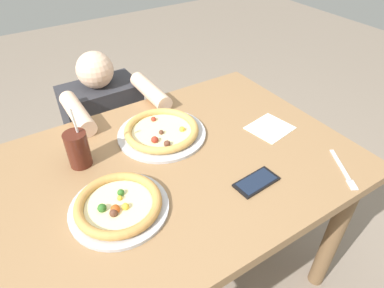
{
  "coord_description": "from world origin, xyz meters",
  "views": [
    {
      "loc": [
        -0.44,
        -0.78,
        1.53
      ],
      "look_at": [
        0.07,
        0.02,
        0.78
      ],
      "focal_mm": 31.29,
      "sensor_mm": 36.0,
      "label": 1
    }
  ],
  "objects_px": {
    "cell_phone": "(256,182)",
    "pizza_near": "(119,205)",
    "fork": "(344,171)",
    "pizza_far": "(162,131)",
    "drink_cup_colored": "(78,149)",
    "diner_seated": "(109,142)"
  },
  "relations": [
    {
      "from": "cell_phone",
      "to": "pizza_near",
      "type": "bearing_deg",
      "value": 162.12
    },
    {
      "from": "pizza_near",
      "to": "cell_phone",
      "type": "bearing_deg",
      "value": -17.88
    },
    {
      "from": "fork",
      "to": "cell_phone",
      "type": "bearing_deg",
      "value": 157.74
    },
    {
      "from": "pizza_far",
      "to": "cell_phone",
      "type": "bearing_deg",
      "value": -71.13
    },
    {
      "from": "cell_phone",
      "to": "drink_cup_colored",
      "type": "bearing_deg",
      "value": 138.37
    },
    {
      "from": "drink_cup_colored",
      "to": "diner_seated",
      "type": "distance_m",
      "value": 0.68
    },
    {
      "from": "pizza_near",
      "to": "drink_cup_colored",
      "type": "height_order",
      "value": "drink_cup_colored"
    },
    {
      "from": "drink_cup_colored",
      "to": "cell_phone",
      "type": "relative_size",
      "value": 1.48
    },
    {
      "from": "pizza_near",
      "to": "pizza_far",
      "type": "xyz_separation_m",
      "value": [
        0.29,
        0.26,
        -0.0
      ]
    },
    {
      "from": "drink_cup_colored",
      "to": "pizza_near",
      "type": "bearing_deg",
      "value": -83.71
    },
    {
      "from": "pizza_far",
      "to": "pizza_near",
      "type": "bearing_deg",
      "value": -137.77
    },
    {
      "from": "pizza_far",
      "to": "cell_phone",
      "type": "height_order",
      "value": "pizza_far"
    },
    {
      "from": "fork",
      "to": "diner_seated",
      "type": "bearing_deg",
      "value": 116.07
    },
    {
      "from": "fork",
      "to": "diner_seated",
      "type": "relative_size",
      "value": 0.2
    },
    {
      "from": "fork",
      "to": "cell_phone",
      "type": "distance_m",
      "value": 0.31
    },
    {
      "from": "pizza_near",
      "to": "fork",
      "type": "bearing_deg",
      "value": -19.69
    },
    {
      "from": "drink_cup_colored",
      "to": "cell_phone",
      "type": "height_order",
      "value": "drink_cup_colored"
    },
    {
      "from": "drink_cup_colored",
      "to": "diner_seated",
      "type": "relative_size",
      "value": 0.25
    },
    {
      "from": "drink_cup_colored",
      "to": "pizza_far",
      "type": "bearing_deg",
      "value": -0.86
    },
    {
      "from": "cell_phone",
      "to": "diner_seated",
      "type": "height_order",
      "value": "diner_seated"
    },
    {
      "from": "pizza_near",
      "to": "diner_seated",
      "type": "distance_m",
      "value": 0.86
    },
    {
      "from": "pizza_far",
      "to": "fork",
      "type": "bearing_deg",
      "value": -50.52
    }
  ]
}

